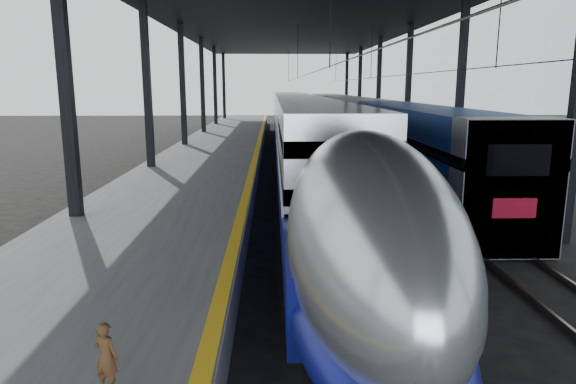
{
  "coord_description": "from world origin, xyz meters",
  "views": [
    {
      "loc": [
        0.3,
        -10.61,
        4.91
      ],
      "look_at": [
        0.72,
        3.51,
        2.0
      ],
      "focal_mm": 32.0,
      "sensor_mm": 36.0,
      "label": 1
    }
  ],
  "objects": [
    {
      "name": "tgv_train",
      "position": [
        2.0,
        25.84,
        2.01
      ],
      "size": [
        2.99,
        65.2,
        4.29
      ],
      "color": "#B8BBC0",
      "rests_on": "ground"
    },
    {
      "name": "platform",
      "position": [
        -3.5,
        20.0,
        0.5
      ],
      "size": [
        6.0,
        80.0,
        1.0
      ],
      "primitive_type": "cube",
      "color": "#4C4C4F",
      "rests_on": "ground"
    },
    {
      "name": "rails",
      "position": [
        4.5,
        20.0,
        0.08
      ],
      "size": [
        6.52,
        80.0,
        0.16
      ],
      "color": "slate",
      "rests_on": "ground"
    },
    {
      "name": "ground",
      "position": [
        0.0,
        0.0,
        0.0
      ],
      "size": [
        160.0,
        160.0,
        0.0
      ],
      "primitive_type": "plane",
      "color": "black",
      "rests_on": "ground"
    },
    {
      "name": "child",
      "position": [
        -1.87,
        -4.49,
        1.48
      ],
      "size": [
        0.41,
        0.34,
        0.96
      ],
      "primitive_type": "imported",
      "rotation": [
        0.0,
        0.0,
        2.76
      ],
      "color": "#4B2E19",
      "rests_on": "platform"
    },
    {
      "name": "second_train",
      "position": [
        7.0,
        30.38,
        2.05
      ],
      "size": [
        2.94,
        56.05,
        4.05
      ],
      "color": "navy",
      "rests_on": "ground"
    },
    {
      "name": "canopy",
      "position": [
        1.9,
        20.0,
        9.12
      ],
      "size": [
        18.0,
        75.0,
        9.47
      ],
      "color": "black",
      "rests_on": "ground"
    },
    {
      "name": "yellow_strip",
      "position": [
        -0.7,
        20.0,
        1.0
      ],
      "size": [
        0.3,
        80.0,
        0.01
      ],
      "primitive_type": "cube",
      "color": "gold",
      "rests_on": "platform"
    }
  ]
}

